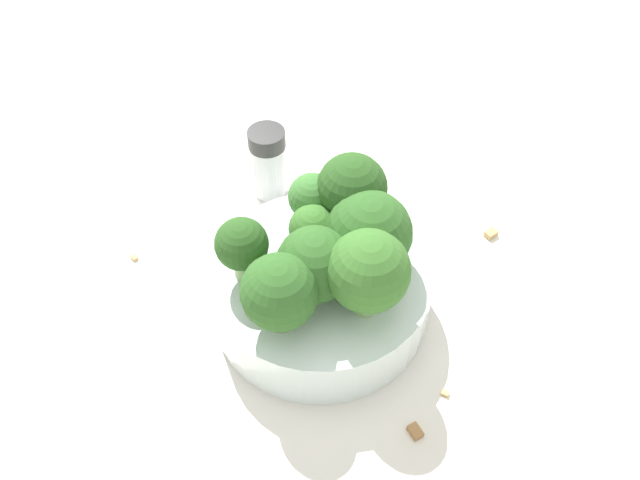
% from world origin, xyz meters
% --- Properties ---
extents(ground_plane, '(3.00, 3.00, 0.00)m').
position_xyz_m(ground_plane, '(0.00, 0.00, 0.00)').
color(ground_plane, silver).
extents(bowl, '(0.16, 0.16, 0.05)m').
position_xyz_m(bowl, '(0.00, 0.00, 0.02)').
color(bowl, silver).
rests_on(bowl, ground_plane).
extents(broccoli_floret_0, '(0.06, 0.06, 0.06)m').
position_xyz_m(broccoli_floret_0, '(-0.00, 0.03, 0.07)').
color(broccoli_floret_0, '#8EB770').
rests_on(broccoli_floret_0, bowl).
extents(broccoli_floret_1, '(0.03, 0.03, 0.04)m').
position_xyz_m(broccoli_floret_1, '(-0.02, 0.00, 0.07)').
color(broccoli_floret_1, '#8EB770').
rests_on(broccoli_floret_1, bowl).
extents(broccoli_floret_2, '(0.05, 0.05, 0.06)m').
position_xyz_m(broccoli_floret_2, '(-0.03, 0.03, 0.08)').
color(broccoli_floret_2, '#8EB770').
rests_on(broccoli_floret_2, bowl).
extents(broccoli_floret_3, '(0.05, 0.05, 0.06)m').
position_xyz_m(broccoli_floret_3, '(0.02, -0.01, 0.07)').
color(broccoli_floret_3, '#8EB770').
rests_on(broccoli_floret_3, bowl).
extents(broccoli_floret_4, '(0.04, 0.04, 0.05)m').
position_xyz_m(broccoli_floret_4, '(-0.01, -0.05, 0.07)').
color(broccoli_floret_4, '#8EB770').
rests_on(broccoli_floret_4, bowl).
extents(broccoli_floret_5, '(0.03, 0.03, 0.05)m').
position_xyz_m(broccoli_floret_5, '(-0.04, 0.01, 0.07)').
color(broccoli_floret_5, '#7A9E5B').
rests_on(broccoli_floret_5, bowl).
extents(broccoli_floret_6, '(0.05, 0.05, 0.06)m').
position_xyz_m(broccoli_floret_6, '(0.03, -0.03, 0.08)').
color(broccoli_floret_6, '#7A9E5B').
rests_on(broccoli_floret_6, bowl).
extents(broccoli_floret_7, '(0.05, 0.05, 0.07)m').
position_xyz_m(broccoli_floret_7, '(0.04, 0.02, 0.08)').
color(broccoli_floret_7, '#8EB770').
rests_on(broccoli_floret_7, bowl).
extents(pepper_shaker, '(0.03, 0.03, 0.07)m').
position_xyz_m(pepper_shaker, '(-0.13, -0.01, 0.03)').
color(pepper_shaker, silver).
rests_on(pepper_shaker, ground_plane).
extents(almond_crumb_0, '(0.01, 0.01, 0.01)m').
position_xyz_m(almond_crumb_0, '(0.11, 0.03, 0.00)').
color(almond_crumb_0, olive).
rests_on(almond_crumb_0, ground_plane).
extents(almond_crumb_1, '(0.01, 0.01, 0.01)m').
position_xyz_m(almond_crumb_1, '(-0.09, -0.01, 0.00)').
color(almond_crumb_1, tan).
rests_on(almond_crumb_1, ground_plane).
extents(almond_crumb_2, '(0.01, 0.01, 0.01)m').
position_xyz_m(almond_crumb_2, '(-0.08, -0.13, 0.00)').
color(almond_crumb_2, tan).
rests_on(almond_crumb_2, ground_plane).
extents(almond_crumb_3, '(0.01, 0.01, 0.01)m').
position_xyz_m(almond_crumb_3, '(0.09, 0.06, 0.00)').
color(almond_crumb_3, tan).
rests_on(almond_crumb_3, ground_plane).
extents(almond_crumb_4, '(0.01, 0.01, 0.01)m').
position_xyz_m(almond_crumb_4, '(-0.03, 0.15, 0.00)').
color(almond_crumb_4, tan).
rests_on(almond_crumb_4, ground_plane).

